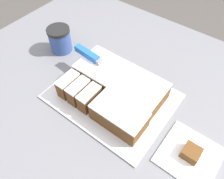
{
  "coord_description": "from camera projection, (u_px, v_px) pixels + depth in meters",
  "views": [
    {
      "loc": [
        0.19,
        -0.32,
        1.55
      ],
      "look_at": [
        -0.08,
        0.03,
        1.0
      ],
      "focal_mm": 35.0,
      "sensor_mm": 36.0,
      "label": 1
    }
  ],
  "objects": [
    {
      "name": "countertop",
      "position": [
        120.0,
        168.0,
        1.06
      ],
      "size": [
        1.4,
        1.1,
        0.96
      ],
      "color": "slate",
      "rests_on": "ground_plane"
    },
    {
      "name": "cake_board",
      "position": [
        112.0,
        96.0,
        0.73
      ],
      "size": [
        0.39,
        0.31,
        0.01
      ],
      "color": "silver",
      "rests_on": "countertop"
    },
    {
      "name": "cake",
      "position": [
        114.0,
        90.0,
        0.7
      ],
      "size": [
        0.31,
        0.22,
        0.07
      ],
      "color": "brown",
      "rests_on": "cake_board"
    },
    {
      "name": "knife",
      "position": [
        92.0,
        57.0,
        0.74
      ],
      "size": [
        0.26,
        0.04,
        0.02
      ],
      "rotation": [
        0.0,
        0.0,
        -0.07
      ],
      "color": "silver",
      "rests_on": "cake"
    },
    {
      "name": "coffee_cup",
      "position": [
        60.0,
        40.0,
        0.85
      ],
      "size": [
        0.09,
        0.09,
        0.1
      ],
      "color": "#334C8C",
      "rests_on": "countertop"
    },
    {
      "name": "paper_napkin",
      "position": [
        190.0,
        154.0,
        0.6
      ],
      "size": [
        0.16,
        0.16,
        0.01
      ],
      "color": "white",
      "rests_on": "countertop"
    },
    {
      "name": "brownie",
      "position": [
        192.0,
        152.0,
        0.59
      ],
      "size": [
        0.05,
        0.05,
        0.03
      ],
      "color": "brown",
      "rests_on": "paper_napkin"
    }
  ]
}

